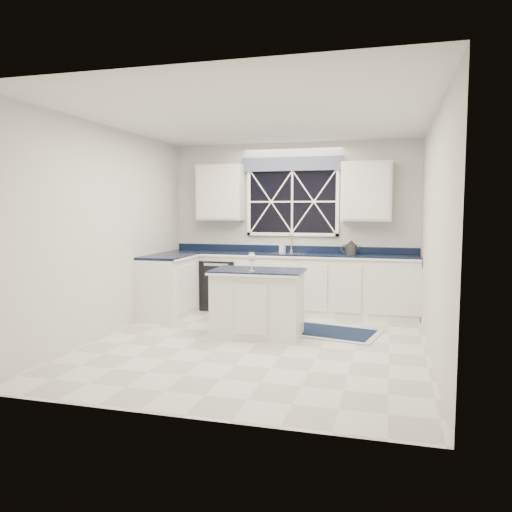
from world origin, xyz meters
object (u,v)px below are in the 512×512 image
(faucet, at_px, (291,242))
(kettle, at_px, (351,248))
(soap_bottle, at_px, (282,246))
(island, at_px, (258,303))
(dishwasher, at_px, (223,284))
(wine_glass, at_px, (252,258))

(faucet, distance_m, kettle, 0.98)
(soap_bottle, bearing_deg, island, -87.82)
(dishwasher, height_order, faucet, faucet)
(kettle, bearing_deg, dishwasher, 169.55)
(dishwasher, xyz_separation_m, kettle, (2.06, 0.03, 0.63))
(dishwasher, bearing_deg, faucet, 10.02)
(island, height_order, wine_glass, wine_glass)
(island, bearing_deg, faucet, 86.40)
(soap_bottle, bearing_deg, kettle, -9.62)
(dishwasher, xyz_separation_m, faucet, (1.10, 0.19, 0.69))
(dishwasher, xyz_separation_m, soap_bottle, (0.95, 0.22, 0.62))
(faucet, relative_size, soap_bottle, 1.75)
(kettle, distance_m, wine_glass, 2.09)
(wine_glass, bearing_deg, dishwasher, 119.21)
(kettle, bearing_deg, wine_glass, -132.27)
(faucet, bearing_deg, soap_bottle, 170.33)
(faucet, relative_size, wine_glass, 1.29)
(kettle, xyz_separation_m, soap_bottle, (-1.11, 0.19, -0.01))
(faucet, height_order, kettle, faucet)
(faucet, height_order, wine_glass, faucet)
(faucet, bearing_deg, island, -92.57)
(wine_glass, height_order, soap_bottle, soap_bottle)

